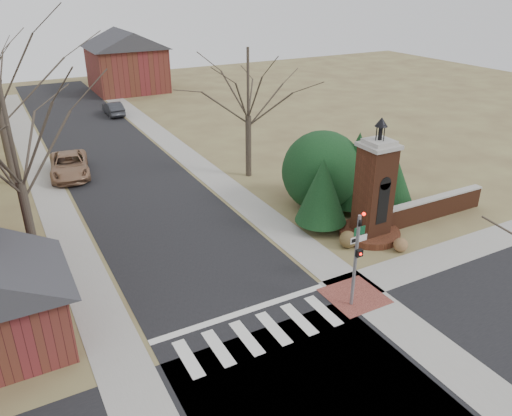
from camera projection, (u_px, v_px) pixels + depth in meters
ground at (270, 345)px, 18.80m from camera, size 120.00×120.00×0.00m
main_street at (119, 167)px, 36.30m from camera, size 8.00×70.00×0.01m
cross_street at (316, 399)px, 16.41m from camera, size 120.00×8.00×0.01m
crosswalk_zone at (260, 333)px, 19.43m from camera, size 8.00×2.20×0.02m
stop_bar at (243, 312)px, 20.62m from camera, size 8.00×0.35×0.02m
sidewalk_right_main at (186, 156)px, 38.55m from camera, size 2.00×60.00×0.02m
sidewalk_left at (43, 179)px, 34.05m from camera, size 2.00×60.00×0.02m
curb_apron at (354, 296)px, 21.67m from camera, size 2.40×2.40×0.02m
traffic_signal_pole at (357, 252)px, 20.02m from camera, size 0.28×0.41×4.50m
sign_post at (358, 243)px, 21.98m from camera, size 0.90×0.07×2.75m
brick_gate_monument at (373, 199)px, 25.75m from camera, size 3.20×3.20×6.47m
brick_garden_wall at (432, 208)px, 28.34m from camera, size 7.50×0.50×1.30m
garage_left at (1, 298)px, 17.73m from camera, size 4.80×4.80×4.29m
house_distant_right at (126, 59)px, 58.90m from camera, size 8.80×8.80×7.30m
evergreen_near at (322, 190)px, 26.51m from camera, size 2.80×2.80×4.10m
evergreen_mid at (357, 167)px, 28.77m from camera, size 3.40×3.40×4.70m
evergreen_far at (394, 178)px, 29.14m from camera, size 2.40×2.40×3.30m
evergreen_mass at (323, 168)px, 29.24m from camera, size 4.80×4.80×4.80m
bare_tree_0 at (5, 114)px, 19.67m from camera, size 8.05×8.05×11.15m
bare_tree_3 at (248, 78)px, 31.94m from camera, size 7.00×7.00×9.70m
pickup_truck at (69, 165)px, 34.43m from camera, size 3.24×5.73×1.51m
distant_car at (113, 109)px, 49.48m from camera, size 1.43×4.04×1.33m
dry_shrub_left at (348, 239)px, 25.39m from camera, size 0.90×0.90×0.90m
dry_shrub_right at (401, 245)px, 25.06m from camera, size 0.73×0.73×0.73m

